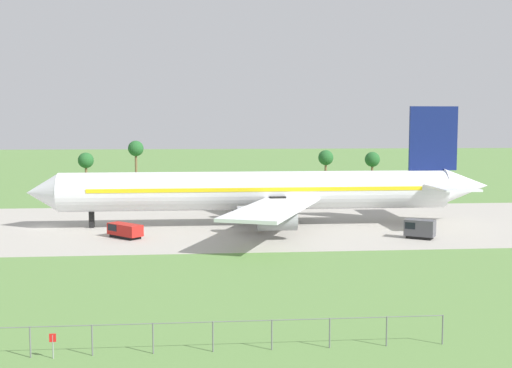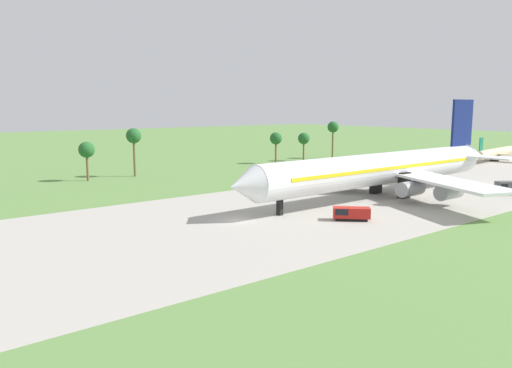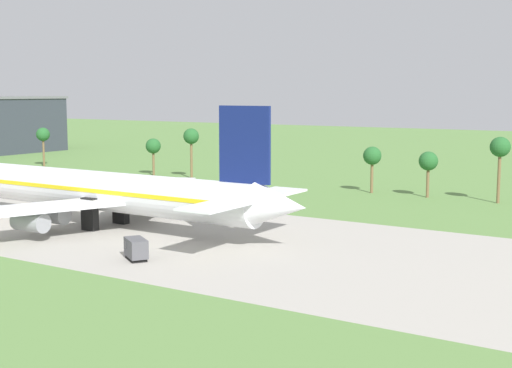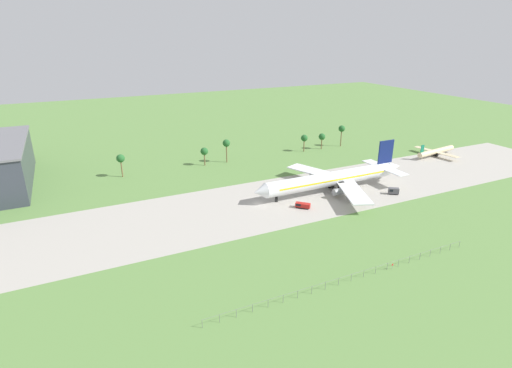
% 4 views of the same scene
% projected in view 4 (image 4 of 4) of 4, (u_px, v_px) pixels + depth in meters
% --- Properties ---
extents(ground_plane, '(600.00, 600.00, 0.00)m').
position_uv_depth(ground_plane, '(258.00, 204.00, 148.82)').
color(ground_plane, '#5B8442').
extents(taxiway_strip, '(320.00, 44.00, 0.02)m').
position_uv_depth(taxiway_strip, '(258.00, 204.00, 148.82)').
color(taxiway_strip, '#A8A399').
rests_on(taxiway_strip, ground_plane).
extents(jet_airliner, '(70.20, 51.42, 18.05)m').
position_uv_depth(jet_airliner, '(334.00, 179.00, 159.56)').
color(jet_airliner, white).
rests_on(jet_airliner, ground_plane).
extents(regional_aircraft, '(27.21, 24.59, 7.73)m').
position_uv_depth(regional_aircraft, '(436.00, 151.00, 206.03)').
color(regional_aircraft, beige).
rests_on(regional_aircraft, ground_plane).
extents(baggage_tug, '(5.18, 5.20, 1.92)m').
position_uv_depth(baggage_tug, '(302.00, 205.00, 145.10)').
color(baggage_tug, black).
rests_on(baggage_tug, ground_plane).
extents(catering_van, '(4.36, 3.81, 2.58)m').
position_uv_depth(catering_van, '(393.00, 191.00, 157.46)').
color(catering_van, black).
rests_on(catering_van, ground_plane).
extents(perimeter_fence, '(80.10, 0.10, 2.10)m').
position_uv_depth(perimeter_fence, '(351.00, 276.00, 101.96)').
color(perimeter_fence, slate).
rests_on(perimeter_fence, ground_plane).
extents(no_stopping_sign, '(0.44, 0.08, 1.68)m').
position_uv_depth(no_stopping_sign, '(392.00, 266.00, 107.32)').
color(no_stopping_sign, gray).
rests_on(no_stopping_sign, ground_plane).
extents(palm_tree_row, '(122.28, 3.60, 11.90)m').
position_uv_depth(palm_tree_row, '(260.00, 142.00, 201.67)').
color(palm_tree_row, brown).
rests_on(palm_tree_row, ground_plane).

